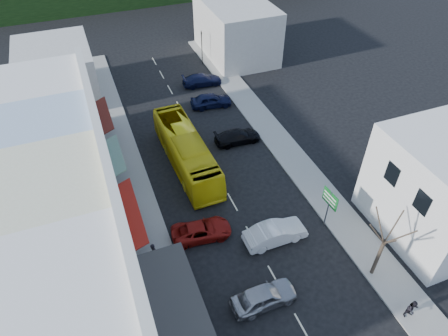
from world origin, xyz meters
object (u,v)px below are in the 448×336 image
(pedestrian_right, at_px, (413,309))
(street_tree, at_px, (384,243))
(bus, at_px, (186,152))
(direction_sign, at_px, (328,209))
(traffic_signal, at_px, (202,48))
(car_red, at_px, (201,230))
(car_silver, at_px, (264,297))
(pedestrian_left, at_px, (154,253))
(car_white, at_px, (275,234))

(pedestrian_right, distance_m, street_tree, 4.37)
(bus, xyz_separation_m, pedestrian_right, (8.98, -19.76, -0.55))
(pedestrian_right, height_order, direction_sign, direction_sign)
(direction_sign, relative_size, traffic_signal, 0.84)
(car_red, bearing_deg, traffic_signal, -12.40)
(direction_sign, bearing_deg, pedestrian_right, -87.42)
(bus, relative_size, street_tree, 1.68)
(car_silver, bearing_deg, bus, 0.52)
(pedestrian_right, bearing_deg, street_tree, 99.59)
(bus, relative_size, pedestrian_left, 6.82)
(car_white, relative_size, pedestrian_right, 2.59)
(pedestrian_right, bearing_deg, car_silver, 158.87)
(pedestrian_left, relative_size, traffic_signal, 0.38)
(car_silver, relative_size, car_red, 0.96)
(bus, height_order, car_red, bus)
(car_red, height_order, traffic_signal, traffic_signal)
(street_tree, bearing_deg, direction_sign, 98.24)
(pedestrian_left, distance_m, street_tree, 15.81)
(car_white, bearing_deg, car_silver, 144.70)
(bus, bearing_deg, pedestrian_left, -121.25)
(bus, height_order, car_silver, bus)
(pedestrian_right, xyz_separation_m, direction_sign, (-0.97, 8.74, 0.88))
(car_red, relative_size, traffic_signal, 1.02)
(street_tree, bearing_deg, traffic_signal, 91.31)
(car_silver, relative_size, pedestrian_left, 2.59)
(car_red, distance_m, pedestrian_left, 4.06)
(street_tree, height_order, traffic_signal, street_tree)
(pedestrian_left, bearing_deg, pedestrian_right, -131.83)
(street_tree, relative_size, traffic_signal, 1.54)
(car_white, xyz_separation_m, street_tree, (5.11, -5.22, 2.75))
(car_white, distance_m, pedestrian_right, 10.31)
(pedestrian_right, relative_size, direction_sign, 0.45)
(car_silver, relative_size, direction_sign, 1.17)
(car_silver, relative_size, car_white, 1.00)
(bus, distance_m, car_red, 8.70)
(car_red, bearing_deg, car_silver, -157.13)
(car_red, bearing_deg, pedestrian_right, -130.55)
(direction_sign, xyz_separation_m, traffic_signal, (-0.06, 29.96, 0.36))
(car_silver, height_order, direction_sign, direction_sign)
(bus, bearing_deg, direction_sign, -55.77)
(bus, relative_size, pedestrian_right, 6.82)
(traffic_signal, bearing_deg, car_silver, 84.23)
(direction_sign, height_order, traffic_signal, traffic_signal)
(pedestrian_left, xyz_separation_m, traffic_signal, (13.34, 28.48, 1.24))
(direction_sign, bearing_deg, car_red, 161.61)
(bus, distance_m, pedestrian_right, 21.71)
(car_red, xyz_separation_m, pedestrian_right, (10.44, -11.22, 0.30))
(car_red, bearing_deg, car_white, -108.63)
(car_white, height_order, traffic_signal, traffic_signal)
(bus, height_order, car_white, bus)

